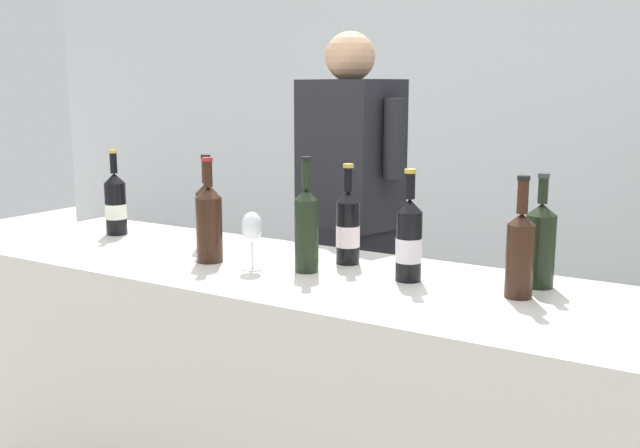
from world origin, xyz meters
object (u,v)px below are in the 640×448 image
(wine_bottle_1, at_px, (116,204))
(wine_bottle_3, at_px, (520,252))
(wine_bottle_0, at_px, (540,243))
(wine_bottle_2, at_px, (348,227))
(wine_bottle_6, at_px, (409,240))
(wine_glass, at_px, (252,230))
(wine_bottle_4, at_px, (307,227))
(person_server, at_px, (349,248))
(wine_bottle_5, at_px, (207,215))
(wine_bottle_7, at_px, (209,222))

(wine_bottle_1, height_order, wine_bottle_3, wine_bottle_3)
(wine_bottle_0, relative_size, wine_bottle_2, 1.01)
(wine_bottle_6, xyz_separation_m, wine_glass, (-0.46, -0.13, 0.00))
(wine_bottle_4, height_order, person_server, person_server)
(wine_bottle_1, xyz_separation_m, wine_bottle_2, (0.97, 0.05, 0.00))
(wine_bottle_4, relative_size, wine_bottle_5, 1.08)
(wine_bottle_6, bearing_deg, person_server, 130.63)
(wine_bottle_5, bearing_deg, wine_bottle_6, -3.20)
(wine_bottle_4, bearing_deg, wine_bottle_0, 16.61)
(wine_bottle_3, xyz_separation_m, wine_bottle_7, (-0.96, -0.11, 0.00))
(wine_glass, bearing_deg, wine_bottle_0, 17.71)
(wine_bottle_1, relative_size, wine_bottle_2, 1.01)
(wine_glass, bearing_deg, wine_bottle_5, 151.89)
(wine_bottle_1, relative_size, wine_glass, 1.79)
(wine_bottle_3, bearing_deg, wine_bottle_1, 178.26)
(wine_bottle_4, bearing_deg, wine_bottle_1, 173.43)
(wine_glass, bearing_deg, wine_bottle_3, 8.87)
(wine_bottle_5, relative_size, wine_glass, 1.81)
(wine_bottle_4, xyz_separation_m, person_server, (-0.25, 0.72, -0.23))
(wine_bottle_1, height_order, wine_bottle_4, wine_bottle_4)
(wine_bottle_1, bearing_deg, wine_bottle_7, -15.23)
(wine_bottle_2, relative_size, wine_bottle_4, 0.91)
(wine_bottle_1, relative_size, person_server, 0.19)
(wine_bottle_0, bearing_deg, wine_bottle_5, -175.68)
(wine_bottle_4, height_order, wine_bottle_5, wine_bottle_4)
(wine_bottle_0, relative_size, person_server, 0.19)
(wine_bottle_1, xyz_separation_m, wine_bottle_7, (0.59, -0.16, 0.01))
(wine_bottle_2, height_order, wine_bottle_5, wine_bottle_5)
(wine_bottle_6, bearing_deg, wine_bottle_7, -169.52)
(wine_bottle_6, height_order, person_server, person_server)
(person_server, bearing_deg, wine_bottle_0, -30.33)
(wine_bottle_5, relative_size, wine_bottle_7, 0.97)
(wine_bottle_1, bearing_deg, wine_glass, -12.51)
(wine_bottle_0, relative_size, wine_bottle_4, 0.92)
(wine_bottle_7, bearing_deg, wine_bottle_0, 14.17)
(wine_bottle_2, xyz_separation_m, person_server, (-0.31, 0.56, -0.21))
(wine_bottle_0, distance_m, wine_bottle_2, 0.59)
(wine_bottle_7, xyz_separation_m, person_server, (0.08, 0.77, -0.22))
(wine_bottle_3, distance_m, wine_glass, 0.79)
(wine_bottle_1, distance_m, wine_bottle_3, 1.54)
(wine_bottle_4, xyz_separation_m, wine_glass, (-0.16, -0.06, -0.01))
(wine_bottle_1, relative_size, wine_bottle_6, 0.99)
(wine_bottle_2, xyz_separation_m, wine_bottle_5, (-0.53, -0.05, -0.00))
(person_server, bearing_deg, wine_bottle_2, -61.12)
(wine_bottle_5, height_order, wine_glass, wine_bottle_5)
(wine_bottle_5, bearing_deg, wine_bottle_2, 5.00)
(wine_bottle_5, distance_m, wine_bottle_7, 0.22)
(wine_bottle_3, distance_m, person_server, 1.12)
(wine_bottle_0, distance_m, wine_bottle_7, 1.00)
(wine_bottle_6, bearing_deg, wine_bottle_1, 178.03)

